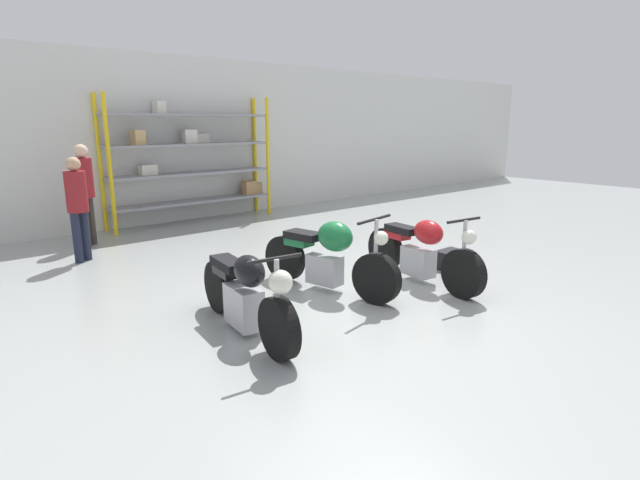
% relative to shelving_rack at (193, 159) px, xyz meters
% --- Properties ---
extents(ground_plane, '(30.00, 30.00, 0.00)m').
position_rel_shelving_rack_xyz_m(ground_plane, '(-1.01, -5.86, -1.40)').
color(ground_plane, '#9EA3A0').
extents(back_wall, '(30.00, 0.08, 3.60)m').
position_rel_shelving_rack_xyz_m(back_wall, '(-1.01, 0.36, 0.40)').
color(back_wall, silver).
rests_on(back_wall, ground_plane).
extents(shelving_rack, '(3.78, 0.63, 2.75)m').
position_rel_shelving_rack_xyz_m(shelving_rack, '(0.00, 0.00, 0.00)').
color(shelving_rack, yellow).
rests_on(shelving_rack, ground_plane).
extents(motorcycle_black, '(0.58, 2.08, 0.99)m').
position_rel_shelving_rack_xyz_m(motorcycle_black, '(-2.47, -5.95, -0.98)').
color(motorcycle_black, black).
rests_on(motorcycle_black, ground_plane).
extents(motorcycle_green, '(0.75, 2.15, 1.08)m').
position_rel_shelving_rack_xyz_m(motorcycle_green, '(-0.92, -5.52, -0.92)').
color(motorcycle_green, black).
rests_on(motorcycle_green, ground_plane).
extents(motorcycle_red, '(0.60, 2.16, 1.02)m').
position_rel_shelving_rack_xyz_m(motorcycle_red, '(0.31, -6.09, -0.96)').
color(motorcycle_red, black).
rests_on(motorcycle_red, ground_plane).
extents(person_browsing, '(0.44, 0.44, 1.67)m').
position_rel_shelving_rack_xyz_m(person_browsing, '(-2.94, -1.85, -0.42)').
color(person_browsing, '#1E2338').
rests_on(person_browsing, ground_plane).
extents(person_near_rack, '(0.45, 0.45, 1.82)m').
position_rel_shelving_rack_xyz_m(person_near_rack, '(-2.52, -0.81, -0.32)').
color(person_near_rack, '#38332D').
rests_on(person_near_rack, ground_plane).
extents(toolbox, '(0.44, 0.26, 0.28)m').
position_rel_shelving_rack_xyz_m(toolbox, '(1.20, -5.94, -1.26)').
color(toolbox, black).
rests_on(toolbox, ground_plane).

